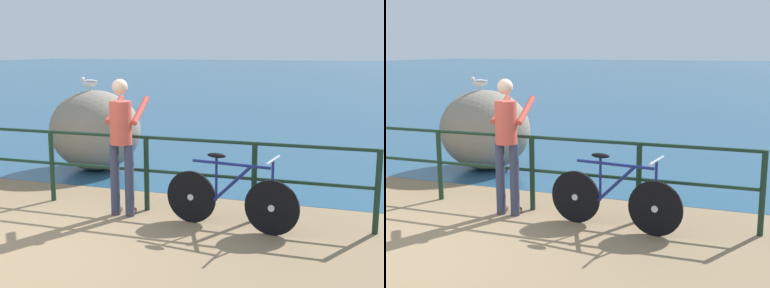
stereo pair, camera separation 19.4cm
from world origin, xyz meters
The scene contains 7 objects.
ground_plane centered at (0.00, 20.00, -0.05)m, with size 120.00×120.00×0.10m, color #846B4C.
sea_surface centered at (0.00, 47.61, 0.00)m, with size 120.00×90.00×0.01m, color navy.
promenade_railing centered at (0.00, 1.79, 0.64)m, with size 7.35×0.07×1.02m.
bicycle centered at (1.97, 1.44, 0.39)m, with size 1.69×0.48×0.92m.
person_at_railing centered at (0.51, 1.51, 0.99)m, with size 0.47×0.65×1.78m.
breakwater_boulder_main centered at (-1.08, 3.71, 0.71)m, with size 1.65×1.47×1.43m.
seagull centered at (-1.15, 3.69, 1.57)m, with size 0.31×0.26×0.23m.
Camera 2 is at (3.53, -4.25, 2.15)m, focal length 47.65 mm.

